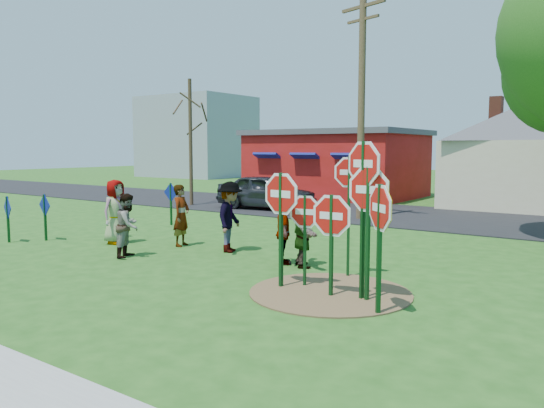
{
  "coord_description": "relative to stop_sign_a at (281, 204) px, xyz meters",
  "views": [
    {
      "loc": [
        9.43,
        -10.01,
        2.84
      ],
      "look_at": [
        1.29,
        1.57,
        1.36
      ],
      "focal_mm": 35.0,
      "sensor_mm": 36.0,
      "label": 1
    }
  ],
  "objects": [
    {
      "name": "person_f",
      "position": [
        -0.66,
        1.91,
        -0.92
      ],
      "size": [
        1.33,
        1.45,
        1.62
      ],
      "primitive_type": "imported",
      "rotation": [
        0.0,
        0.0,
        2.27
      ],
      "color": "#174A26",
      "rests_on": "ground"
    },
    {
      "name": "person_e",
      "position": [
        -1.18,
        1.85,
        -0.94
      ],
      "size": [
        0.89,
        0.95,
        1.58
      ],
      "primitive_type": "imported",
      "rotation": [
        0.0,
        0.0,
        2.28
      ],
      "color": "#50345D",
      "rests_on": "ground"
    },
    {
      "name": "dirt_patch",
      "position": [
        1.04,
        0.2,
        -1.71
      ],
      "size": [
        3.2,
        3.2,
        0.03
      ],
      "primitive_type": "cylinder",
      "color": "brown",
      "rests_on": "ground"
    },
    {
      "name": "stop_sign_c",
      "position": [
        1.74,
        0.15,
        0.49
      ],
      "size": [
        1.07,
        0.44,
        3.14
      ],
      "rotation": [
        0.0,
        0.0,
        -0.38
      ],
      "color": "#103D18",
      "rests_on": "ground"
    },
    {
      "name": "person_a",
      "position": [
        -6.89,
        1.36,
        -0.76
      ],
      "size": [
        0.67,
        0.97,
        1.92
      ],
      "primitive_type": "imported",
      "rotation": [
        0.0,
        0.0,
        1.63
      ],
      "color": "#3C3E87",
      "rests_on": "ground"
    },
    {
      "name": "blue_diamond_b",
      "position": [
        -9.1,
        0.43,
        -0.82
      ],
      "size": [
        0.7,
        0.1,
        1.45
      ],
      "rotation": [
        0.0,
        0.0,
        -0.12
      ],
      "color": "#103D18",
      "rests_on": "ground"
    },
    {
      "name": "blue_diamond_c",
      "position": [
        -7.82,
        2.13,
        -1.09
      ],
      "size": [
        0.63,
        0.06,
        1.05
      ],
      "rotation": [
        0.0,
        0.0,
        0.06
      ],
      "color": "#103D18",
      "rests_on": "ground"
    },
    {
      "name": "road",
      "position": [
        -3.46,
        12.7,
        -1.7
      ],
      "size": [
        120.0,
        7.5,
        0.04
      ],
      "primitive_type": "cube",
      "color": "black",
      "rests_on": "ground"
    },
    {
      "name": "blue_diamond_d",
      "position": [
        -8.36,
        5.04,
        -0.74
      ],
      "size": [
        0.71,
        0.07,
        1.58
      ],
      "rotation": [
        0.0,
        0.0,
        -0.04
      ],
      "color": "#103D18",
      "rests_on": "ground"
    },
    {
      "name": "red_building",
      "position": [
        -8.96,
        19.2,
        0.24
      ],
      "size": [
        9.4,
        7.69,
        3.9
      ],
      "color": "maroon",
      "rests_on": "ground"
    },
    {
      "name": "distant_building",
      "position": [
        -31.46,
        31.2,
        2.28
      ],
      "size": [
        10.0,
        8.0,
        8.0
      ],
      "primitive_type": "cube",
      "color": "#8C939E",
      "rests_on": "ground"
    },
    {
      "name": "stop_sign_f",
      "position": [
        2.36,
        -0.51,
        -0.04
      ],
      "size": [
        0.85,
        0.73,
        2.4
      ],
      "rotation": [
        0.0,
        0.0,
        -0.7
      ],
      "color": "#103D18",
      "rests_on": "ground"
    },
    {
      "name": "suv",
      "position": [
        -8.37,
        11.12,
        -0.88
      ],
      "size": [
        4.87,
        2.36,
        1.6
      ],
      "primitive_type": "imported",
      "rotation": [
        0.0,
        0.0,
        1.67
      ],
      "color": "#343338",
      "rests_on": "road"
    },
    {
      "name": "utility_pole",
      "position": [
        -3.3,
        10.51,
        2.96
      ],
      "size": [
        2.12,
        0.76,
        8.91
      ],
      "rotation": [
        0.0,
        0.0,
        -0.3
      ],
      "color": "#4C3823",
      "rests_on": "ground"
    },
    {
      "name": "stop_sign_a",
      "position": [
        0.0,
        0.0,
        0.0
      ],
      "size": [
        1.17,
        0.15,
        2.52
      ],
      "rotation": [
        0.0,
        0.0,
        -0.11
      ],
      "color": "#103D18",
      "rests_on": "ground"
    },
    {
      "name": "stop_sign_e",
      "position": [
        1.16,
        -0.0,
        -0.3
      ],
      "size": [
        1.1,
        0.08,
        2.12
      ],
      "rotation": [
        0.0,
        0.0,
        0.03
      ],
      "color": "#103D18",
      "rests_on": "ground"
    },
    {
      "name": "stop_sign_d",
      "position": [
        1.86,
        0.12,
        0.18
      ],
      "size": [
        1.16,
        0.14,
        2.67
      ],
      "rotation": [
        0.0,
        0.0,
        -0.11
      ],
      "color": "#103D18",
      "rests_on": "ground"
    },
    {
      "name": "person_d",
      "position": [
        -3.26,
        2.32,
        -0.75
      ],
      "size": [
        1.14,
        1.44,
        1.95
      ],
      "primitive_type": "imported",
      "rotation": [
        0.0,
        0.0,
        1.96
      ],
      "color": "#2E2E32",
      "rests_on": "ground"
    },
    {
      "name": "person_c",
      "position": [
        -5.02,
        0.27,
        -0.89
      ],
      "size": [
        0.92,
        1.01,
        1.67
      ],
      "primitive_type": "imported",
      "rotation": [
        0.0,
        0.0,
        2.01
      ],
      "color": "#945D3D",
      "rests_on": "ground"
    },
    {
      "name": "stop_sign_g",
      "position": [
        0.35,
        0.36,
        -0.34
      ],
      "size": [
        0.91,
        0.18,
        2.02
      ],
      "rotation": [
        0.0,
        0.0,
        0.18
      ],
      "color": "#103D18",
      "rests_on": "ground"
    },
    {
      "name": "person_b",
      "position": [
        -5.0,
        2.2,
        -0.82
      ],
      "size": [
        0.58,
        0.74,
        1.8
      ],
      "primitive_type": "imported",
      "rotation": [
        0.0,
        0.0,
        1.82
      ],
      "color": "#2E7E6F",
      "rests_on": "ground"
    },
    {
      "name": "stop_sign_b",
      "position": [
        0.7,
        1.62,
        0.32
      ],
      "size": [
        0.91,
        0.23,
        2.79
      ],
      "rotation": [
        0.0,
        0.0,
        0.23
      ],
      "color": "#103D18",
      "rests_on": "ground"
    },
    {
      "name": "cream_house",
      "position": [
        2.04,
        19.2,
        1.2
      ],
      "size": [
        9.4,
        9.4,
        6.5
      ],
      "color": "beige",
      "rests_on": "ground"
    },
    {
      "name": "blue_diamond_a",
      "position": [
        -9.72,
        -0.4,
        -0.85
      ],
      "size": [
        0.71,
        0.19,
        1.42
      ],
      "rotation": [
        0.0,
        0.0,
        -0.24
      ],
      "color": "#103D18",
      "rests_on": "ground"
    },
    {
      "name": "bare_tree_west",
      "position": [
        -12.46,
        10.43,
        2.31
      ],
      "size": [
        1.8,
        1.8,
        6.23
      ],
      "color": "#382819",
      "rests_on": "ground"
    },
    {
      "name": "ground",
      "position": [
        -3.46,
        1.2,
        -1.72
      ],
      "size": [
        120.0,
        120.0,
        0.0
      ],
      "primitive_type": "plane",
      "color": "#1F4F16",
      "rests_on": "ground"
    }
  ]
}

